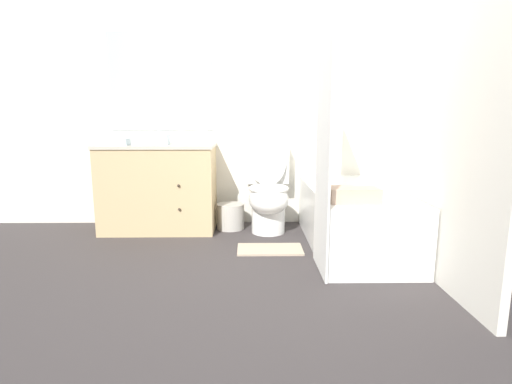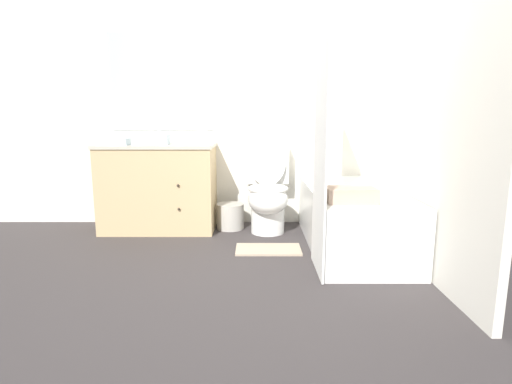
# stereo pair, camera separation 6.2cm
# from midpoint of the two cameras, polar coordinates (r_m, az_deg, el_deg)

# --- Properties ---
(ground_plane) EXTENTS (14.00, 14.00, 0.00)m
(ground_plane) POSITION_cam_midpoint_polar(r_m,az_deg,el_deg) (2.52, -2.66, -14.39)
(ground_plane) COLOR #383333
(wall_back) EXTENTS (8.00, 0.06, 2.50)m
(wall_back) POSITION_cam_midpoint_polar(r_m,az_deg,el_deg) (4.05, -1.64, 13.18)
(wall_back) COLOR white
(wall_back) RESTS_ON ground_plane
(wall_right) EXTENTS (0.05, 2.73, 2.50)m
(wall_right) POSITION_cam_midpoint_polar(r_m,az_deg,el_deg) (3.38, 21.77, 12.97)
(wall_right) COLOR white
(wall_right) RESTS_ON ground_plane
(vanity_cabinet) EXTENTS (1.07, 0.57, 0.82)m
(vanity_cabinet) POSITION_cam_midpoint_polar(r_m,az_deg,el_deg) (3.91, -12.99, 0.77)
(vanity_cabinet) COLOR tan
(vanity_cabinet) RESTS_ON ground_plane
(sink_faucet) EXTENTS (0.14, 0.12, 0.12)m
(sink_faucet) POSITION_cam_midpoint_polar(r_m,az_deg,el_deg) (4.04, -12.65, 7.34)
(sink_faucet) COLOR silver
(sink_faucet) RESTS_ON vanity_cabinet
(toilet) EXTENTS (0.42, 0.66, 0.87)m
(toilet) POSITION_cam_midpoint_polar(r_m,az_deg,el_deg) (3.75, 2.41, 0.06)
(toilet) COLOR white
(toilet) RESTS_ON ground_plane
(bathtub) EXTENTS (0.70, 1.57, 0.49)m
(bathtub) POSITION_cam_midpoint_polar(r_m,az_deg,el_deg) (3.43, 14.17, -3.56)
(bathtub) COLOR white
(bathtub) RESTS_ON ground_plane
(shower_curtain) EXTENTS (0.01, 0.50, 1.97)m
(shower_curtain) POSITION_cam_midpoint_polar(r_m,az_deg,el_deg) (2.71, 10.21, 8.79)
(shower_curtain) COLOR white
(shower_curtain) RESTS_ON ground_plane
(wastebasket) EXTENTS (0.26, 0.26, 0.25)m
(wastebasket) POSITION_cam_midpoint_polar(r_m,az_deg,el_deg) (3.89, -2.98, -3.47)
(wastebasket) COLOR #B7B2A8
(wastebasket) RESTS_ON ground_plane
(tissue_box) EXTENTS (0.11, 0.14, 0.12)m
(tissue_box) POSITION_cam_midpoint_polar(r_m,az_deg,el_deg) (3.81, -12.47, 7.40)
(tissue_box) COLOR silver
(tissue_box) RESTS_ON vanity_cabinet
(soap_dispenser) EXTENTS (0.06, 0.06, 0.18)m
(soap_dispenser) POSITION_cam_midpoint_polar(r_m,az_deg,el_deg) (3.80, -6.83, 8.01)
(soap_dispenser) COLOR white
(soap_dispenser) RESTS_ON vanity_cabinet
(hand_towel_folded) EXTENTS (0.28, 0.14, 0.06)m
(hand_towel_folded) POSITION_cam_midpoint_polar(r_m,az_deg,el_deg) (3.82, -19.03, 6.81)
(hand_towel_folded) COLOR silver
(hand_towel_folded) RESTS_ON vanity_cabinet
(bath_towel_folded) EXTENTS (0.34, 0.21, 0.10)m
(bath_towel_folded) POSITION_cam_midpoint_polar(r_m,az_deg,el_deg) (2.84, 14.30, -0.42)
(bath_towel_folded) COLOR tan
(bath_towel_folded) RESTS_ON bathtub
(bath_mat) EXTENTS (0.53, 0.29, 0.02)m
(bath_mat) POSITION_cam_midpoint_polar(r_m,az_deg,el_deg) (3.29, 2.57, -8.19)
(bath_mat) COLOR tan
(bath_mat) RESTS_ON ground_plane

